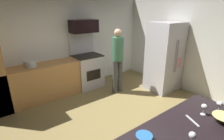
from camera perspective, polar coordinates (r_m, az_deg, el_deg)
ground_plane at (r=3.68m, az=2.37°, el=-17.22°), size 5.20×4.80×0.02m
wall_back at (r=5.05m, az=-14.87°, el=8.68°), size 5.20×0.12×2.60m
wall_right at (r=5.07m, az=25.45°, el=7.49°), size 0.12×4.80×2.60m
lower_cabinet_run at (r=4.68m, az=-22.34°, el=-3.87°), size 2.40×0.60×0.90m
oven_range at (r=5.11m, az=-8.04°, el=0.21°), size 0.76×0.65×1.57m
microwave at (r=4.93m, az=-9.22°, el=13.97°), size 0.74×0.38×0.34m
refrigerator at (r=4.98m, az=16.77°, el=4.03°), size 0.84×0.73×1.87m
person_cook at (r=4.57m, az=1.87°, el=3.95°), size 0.31×0.30×1.72m
mixing_bowl_large at (r=1.95m, az=10.45°, el=-20.88°), size 0.18×0.18×0.06m
mixing_bowl_prep at (r=2.54m, az=32.79°, el=-13.31°), size 0.27×0.27×0.08m
wine_glass_near at (r=2.53m, az=27.97°, el=-10.64°), size 0.07×0.07×0.15m
wine_glass_mid at (r=1.97m, az=24.82°, el=-18.99°), size 0.07×0.07×0.16m
wine_glass_far at (r=2.70m, az=31.81°, el=-9.42°), size 0.08×0.08×0.15m
knife_chef at (r=2.40m, az=24.84°, el=-14.82°), size 0.12×0.23×0.01m
stock_pot at (r=4.48m, az=-25.25°, el=1.88°), size 0.26×0.26×0.15m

